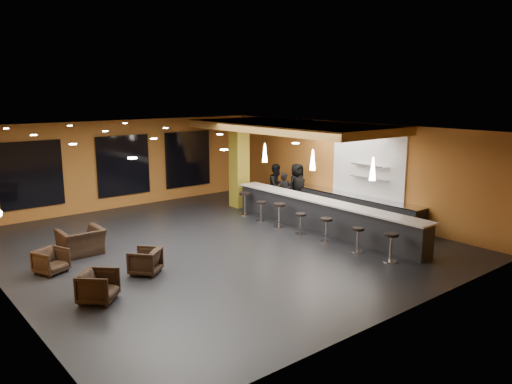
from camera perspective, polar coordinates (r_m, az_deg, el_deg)
floor at (r=15.52m, az=-4.59°, el=-6.12°), size 12.00×13.00×0.10m
ceiling at (r=14.83m, az=-4.82°, el=7.26°), size 12.00×13.00×0.10m
wall_back at (r=20.74m, az=-15.03°, el=3.12°), size 12.00×0.10×3.50m
wall_front at (r=10.49m, az=16.11°, el=-4.96°), size 12.00×0.10×3.50m
wall_right at (r=19.10m, az=10.44°, el=2.63°), size 0.10×13.00×3.50m
wood_soffit at (r=18.13m, az=3.94°, el=7.45°), size 3.60×8.00×0.28m
window_left at (r=19.49m, az=-24.29°, el=1.82°), size 2.20×0.06×2.40m
window_center at (r=20.64m, az=-14.90°, el=2.95°), size 2.20×0.06×2.40m
window_right at (r=22.03m, az=-7.78°, el=3.75°), size 2.20×0.06×2.40m
tile_backsplash at (r=18.37m, az=12.65°, el=2.98°), size 0.06×3.20×2.40m
bar_counter at (r=16.93m, az=7.56°, el=-2.74°), size 0.60×8.00×1.00m
bar_top at (r=16.81m, az=7.61°, el=-1.00°), size 0.78×8.10×0.05m
prep_counter at (r=18.73m, az=10.66°, el=-1.67°), size 0.70×6.00×0.86m
prep_top at (r=18.63m, az=10.71°, el=-0.31°), size 0.72×6.00×0.03m
wall_shelf_lower at (r=18.20m, az=12.82°, el=1.62°), size 0.30×1.50×0.03m
wall_shelf_upper at (r=18.13m, az=12.88°, el=3.02°), size 0.30×1.50×0.03m
column at (r=20.06m, az=-1.94°, el=3.23°), size 0.60×0.60×3.50m
pendant_0 at (r=15.30m, az=13.20°, el=2.60°), size 0.20×0.20×0.70m
pendant_1 at (r=16.92m, az=6.50°, el=3.67°), size 0.20×0.20×0.70m
pendant_2 at (r=18.74m, az=1.02°, el=4.50°), size 0.20×0.20×0.70m
staff_a at (r=19.31m, az=3.28°, el=-0.06°), size 0.63×0.48×1.54m
staff_b at (r=20.10m, az=2.39°, el=0.74°), size 0.90×0.73×1.77m
staff_c at (r=19.95m, az=4.71°, el=0.70°), size 0.89×0.59×1.81m
armchair_a at (r=11.85m, az=-17.58°, el=-10.26°), size 1.09×1.09×0.71m
armchair_b at (r=13.26m, az=-12.56°, el=-7.73°), size 1.02×1.02×0.67m
armchair_c at (r=14.02m, az=-22.37°, el=-7.32°), size 0.91×0.92×0.65m
armchair_d at (r=15.24m, az=-19.36°, el=-5.39°), size 1.17×1.03×0.76m
bar_stool_0 at (r=14.26m, az=15.17°, el=-5.69°), size 0.41×0.41×0.82m
bar_stool_1 at (r=14.90m, az=11.56°, el=-4.99°), size 0.37×0.37×0.73m
bar_stool_2 at (r=15.67m, az=8.05°, el=-3.96°), size 0.39×0.39×0.77m
bar_stool_3 at (r=16.39m, az=5.12°, el=-3.32°), size 0.36×0.36×0.71m
bar_stool_4 at (r=17.17m, az=2.68°, el=-2.30°), size 0.43×0.43×0.84m
bar_stool_5 at (r=17.96m, az=0.59°, el=-1.92°), size 0.37×0.37×0.73m
bar_stool_6 at (r=18.87m, az=-1.27°, el=-0.98°), size 0.44×0.44×0.87m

